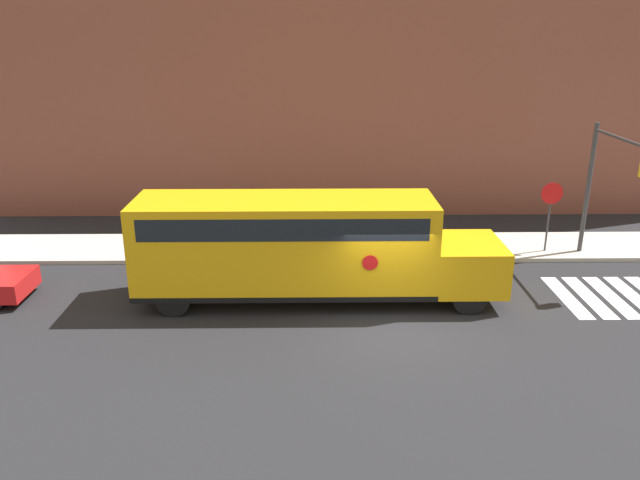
{
  "coord_description": "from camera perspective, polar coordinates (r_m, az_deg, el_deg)",
  "views": [
    {
      "loc": [
        -2.15,
        -15.61,
        7.92
      ],
      "look_at": [
        -1.89,
        2.47,
        1.75
      ],
      "focal_mm": 35.0,
      "sensor_mm": 36.0,
      "label": 1
    }
  ],
  "objects": [
    {
      "name": "ground_plane",
      "position": [
        17.63,
        6.34,
        -7.96
      ],
      "size": [
        60.0,
        60.0,
        0.0
      ],
      "primitive_type": "plane",
      "color": "black"
    },
    {
      "name": "crosswalk_stripes",
      "position": [
        21.74,
        26.74,
        -4.64
      ],
      "size": [
        4.7,
        3.2,
        0.01
      ],
      "color": "white",
      "rests_on": "ground"
    },
    {
      "name": "sidewalk_strip",
      "position": [
        23.56,
        4.47,
        -0.66
      ],
      "size": [
        44.0,
        3.0,
        0.15
      ],
      "color": "#B2ADA3",
      "rests_on": "ground"
    },
    {
      "name": "building_backdrop",
      "position": [
        28.76,
        3.6,
        14.7
      ],
      "size": [
        32.0,
        4.0,
        11.71
      ],
      "color": "brown",
      "rests_on": "ground"
    },
    {
      "name": "traffic_light",
      "position": [
        22.84,
        24.84,
        5.34
      ],
      "size": [
        0.28,
        3.8,
        4.83
      ],
      "color": "#38383A",
      "rests_on": "ground"
    },
    {
      "name": "stop_sign",
      "position": [
        23.86,
        20.3,
        2.88
      ],
      "size": [
        0.78,
        0.1,
        2.72
      ],
      "color": "#38383A",
      "rests_on": "ground"
    },
    {
      "name": "school_bus",
      "position": [
        18.61,
        -1.73,
        -0.32
      ],
      "size": [
        10.92,
        2.57,
        3.18
      ],
      "color": "#EAA80F",
      "rests_on": "ground"
    }
  ]
}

